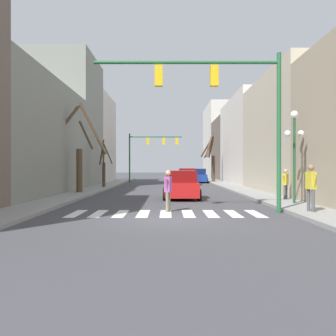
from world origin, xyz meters
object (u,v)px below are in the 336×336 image
at_px(street_lamp_right_corner, 292,138).
at_px(street_tree_left_far, 209,157).
at_px(car_parked_right_mid, 179,186).
at_px(traffic_signal_near, 223,96).
at_px(street_tree_right_mid, 102,166).
at_px(street_tree_left_mid, 77,153).
at_px(pedestrian_crossing_street, 166,187).
at_px(pedestrian_waiting_at_curb, 284,181).
at_px(traffic_signal_far, 148,146).
at_px(car_parked_left_mid, 185,177).
at_px(pedestrian_on_left_sidewalk, 309,184).
at_px(car_driving_away_lane, 196,176).

bearing_deg(street_lamp_right_corner, street_tree_left_far, 91.80).
relative_size(car_parked_right_mid, street_tree_left_far, 0.70).
relative_size(traffic_signal_near, street_tree_right_mid, 1.86).
bearing_deg(street_tree_left_mid, traffic_signal_near, -52.40).
height_order(pedestrian_crossing_street, street_tree_left_far, street_tree_left_far).
bearing_deg(traffic_signal_near, pedestrian_waiting_at_curb, 51.37).
bearing_deg(street_tree_right_mid, traffic_signal_near, -66.41).
bearing_deg(traffic_signal_far, car_parked_left_mid, -57.65).
height_order(car_parked_left_mid, pedestrian_waiting_at_curb, pedestrian_waiting_at_curb).
bearing_deg(street_tree_left_mid, traffic_signal_far, 79.56).
bearing_deg(car_parked_left_mid, pedestrian_on_left_sidewalk, -172.22).
bearing_deg(car_parked_right_mid, pedestrian_crossing_street, 173.41).
bearing_deg(pedestrian_waiting_at_curb, street_lamp_right_corner, 29.94).
relative_size(street_lamp_right_corner, car_parked_right_mid, 1.06).
distance_m(street_lamp_right_corner, street_tree_left_far, 27.99).
bearing_deg(car_parked_left_mid, pedestrian_crossing_street, 175.50).
distance_m(car_driving_away_lane, car_parked_left_mid, 6.15).
relative_size(traffic_signal_far, street_tree_right_mid, 1.58).
distance_m(car_parked_left_mid, street_tree_left_mid, 16.60).
relative_size(street_lamp_right_corner, street_tree_left_mid, 0.71).
distance_m(car_parked_right_mid, street_tree_right_mid, 12.79).
distance_m(traffic_signal_far, pedestrian_on_left_sidewalk, 33.93).
bearing_deg(street_tree_right_mid, street_lamp_right_corner, -53.02).
distance_m(street_lamp_right_corner, car_driving_away_lane, 28.77).
bearing_deg(pedestrian_crossing_street, street_lamp_right_corner, -54.26).
xyz_separation_m(traffic_signal_far, pedestrian_crossing_street, (2.29, -31.65, -3.40)).
xyz_separation_m(car_parked_right_mid, pedestrian_crossing_street, (-0.78, -6.71, 0.25)).
bearing_deg(pedestrian_on_left_sidewalk, car_parked_left_mid, 176.05).
bearing_deg(car_driving_away_lane, street_tree_left_mid, 154.22).
height_order(traffic_signal_far, street_tree_left_mid, street_tree_left_mid).
bearing_deg(street_tree_left_far, street_tree_right_mid, -130.60).
relative_size(traffic_signal_near, traffic_signal_far, 1.17).
height_order(traffic_signal_near, street_tree_right_mid, traffic_signal_near).
bearing_deg(car_driving_away_lane, street_lamp_right_corner, -175.18).
distance_m(traffic_signal_near, street_lamp_right_corner, 4.83).
bearing_deg(pedestrian_waiting_at_curb, car_parked_right_mid, -74.77).
bearing_deg(pedestrian_waiting_at_curb, street_tree_left_far, -140.93).
bearing_deg(pedestrian_crossing_street, street_tree_left_far, 5.23).
distance_m(pedestrian_on_left_sidewalk, pedestrian_waiting_at_curb, 5.83).
height_order(traffic_signal_near, street_lamp_right_corner, traffic_signal_near).
xyz_separation_m(car_parked_right_mid, street_tree_left_mid, (-6.94, 3.90, 2.08)).
xyz_separation_m(traffic_signal_near, pedestrian_crossing_street, (-2.32, 0.40, -3.76)).
bearing_deg(traffic_signal_near, car_parked_left_mid, 90.80).
bearing_deg(street_lamp_right_corner, pedestrian_crossing_street, -159.13).
bearing_deg(car_parked_right_mid, street_lamp_right_corner, -130.07).
xyz_separation_m(car_driving_away_lane, car_parked_right_mid, (-2.84, -24.15, -0.01)).
distance_m(traffic_signal_near, pedestrian_on_left_sidewalk, 4.87).
relative_size(street_tree_right_mid, street_tree_left_far, 0.69).
bearing_deg(street_tree_right_mid, pedestrian_on_left_sidewalk, -59.55).
bearing_deg(street_lamp_right_corner, traffic_signal_near, -143.94).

